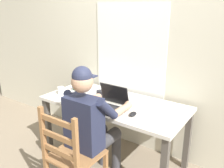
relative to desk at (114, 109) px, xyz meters
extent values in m
plane|color=gray|center=(0.00, 0.00, -0.63)|extent=(8.00, 8.00, 0.00)
cube|color=beige|center=(0.00, 0.44, 0.67)|extent=(6.00, 0.04, 2.60)
cube|color=white|center=(-0.06, 0.42, 0.52)|extent=(0.93, 0.01, 1.20)
cube|color=beige|center=(-0.06, 0.41, -0.09)|extent=(0.99, 0.06, 0.04)
cube|color=beige|center=(0.00, 0.00, 0.07)|extent=(1.59, 0.73, 0.03)
cube|color=#4C4742|center=(-0.75, -0.31, -0.29)|extent=(0.06, 0.06, 0.69)
cube|color=#4C4742|center=(-0.75, 0.31, -0.29)|extent=(0.06, 0.06, 0.69)
cube|color=#4C4742|center=(0.75, 0.31, -0.29)|extent=(0.06, 0.06, 0.69)
cube|color=#232842|center=(0.05, -0.54, 0.07)|extent=(0.34, 0.20, 0.50)
sphere|color=tan|center=(0.05, -0.54, 0.47)|extent=(0.19, 0.19, 0.19)
sphere|color=#282D47|center=(0.05, -0.54, 0.52)|extent=(0.17, 0.17, 0.17)
cube|color=#282D47|center=(0.05, -0.46, 0.50)|extent=(0.13, 0.10, 0.01)
cylinder|color=#38383D|center=(-0.04, -0.34, -0.18)|extent=(0.13, 0.40, 0.13)
cylinder|color=#38383D|center=(0.14, -0.34, -0.18)|extent=(0.13, 0.40, 0.13)
cylinder|color=#38383D|center=(-0.04, -0.14, -0.41)|extent=(0.10, 0.10, 0.45)
cylinder|color=#38383D|center=(0.14, -0.14, -0.41)|extent=(0.10, 0.10, 0.45)
cylinder|color=#232842|center=(-0.15, -0.45, 0.23)|extent=(0.10, 0.25, 0.25)
cylinder|color=tan|center=(-0.15, -0.22, 0.14)|extent=(0.07, 0.28, 0.07)
sphere|color=tan|center=(-0.14, -0.08, 0.14)|extent=(0.08, 0.08, 0.08)
cylinder|color=#232842|center=(0.25, -0.45, 0.23)|extent=(0.10, 0.25, 0.25)
cylinder|color=tan|center=(0.25, -0.22, 0.14)|extent=(0.07, 0.28, 0.07)
sphere|color=tan|center=(0.24, -0.08, 0.14)|extent=(0.08, 0.08, 0.08)
cube|color=olive|center=(0.05, -0.66, -0.19)|extent=(0.42, 0.42, 0.02)
cube|color=olive|center=(-0.14, -0.47, -0.42)|extent=(0.04, 0.04, 0.43)
cube|color=olive|center=(0.24, -0.85, 0.06)|extent=(0.04, 0.04, 0.48)
cube|color=olive|center=(-0.14, -0.85, 0.06)|extent=(0.04, 0.04, 0.48)
cube|color=olive|center=(0.05, -0.85, -0.06)|extent=(0.36, 0.02, 0.04)
cube|color=olive|center=(0.05, -0.85, 0.08)|extent=(0.36, 0.02, 0.04)
cube|color=olive|center=(0.05, -0.85, 0.22)|extent=(0.36, 0.02, 0.04)
cube|color=black|center=(0.06, -0.21, 0.10)|extent=(0.33, 0.23, 0.02)
cube|color=#2B2B2D|center=(0.06, -0.21, 0.11)|extent=(0.29, 0.17, 0.00)
cube|color=black|center=(0.06, -0.07, 0.21)|extent=(0.33, 0.07, 0.21)
cube|color=silver|center=(0.06, -0.07, 0.21)|extent=(0.29, 0.05, 0.18)
ellipsoid|color=black|center=(0.35, -0.18, 0.11)|extent=(0.06, 0.10, 0.03)
cylinder|color=white|center=(-0.65, -0.16, 0.13)|extent=(0.08, 0.08, 0.09)
torus|color=white|center=(-0.60, -0.16, 0.14)|extent=(0.05, 0.01, 0.05)
cylinder|color=black|center=(-0.19, 0.00, 0.13)|extent=(0.08, 0.08, 0.09)
torus|color=black|center=(-0.14, 0.00, 0.14)|extent=(0.05, 0.01, 0.05)
cube|color=#38844C|center=(-0.55, 0.09, 0.10)|extent=(0.16, 0.12, 0.02)
cube|color=#2D5B9E|center=(-0.57, 0.08, 0.12)|extent=(0.17, 0.12, 0.02)
cube|color=gray|center=(-0.55, 0.08, 0.15)|extent=(0.16, 0.16, 0.03)
cube|color=white|center=(0.51, 0.10, 0.09)|extent=(0.30, 0.26, 0.01)
cube|color=white|center=(-0.45, 0.17, 0.09)|extent=(0.27, 0.25, 0.00)
camera|label=1|loc=(1.36, -2.00, 1.09)|focal=38.37mm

